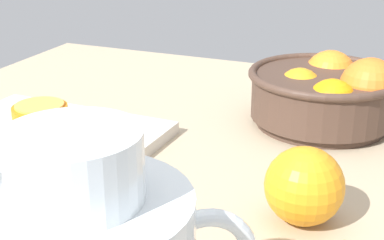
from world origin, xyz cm
name	(u,v)px	position (x,y,z in cm)	size (l,w,h in cm)	color
ground_plane	(219,172)	(0.00, 0.00, -1.50)	(110.09, 94.11, 3.00)	tan
fruit_bowl	(327,93)	(10.05, 18.53, 4.95)	(22.05, 22.05, 11.13)	#473328
cutting_board	(56,132)	(-23.99, -1.43, 0.86)	(29.92, 17.73, 1.72)	beige
orange_half_0	(41,119)	(-24.42, -4.00, 3.77)	(7.46, 7.46, 4.16)	orange
orange_half_1	(40,135)	(-21.65, -8.00, 3.42)	(7.19, 7.19, 3.46)	orange
loose_orange_1	(304,186)	(12.98, -10.23, 4.15)	(8.30, 8.30, 8.30)	orange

